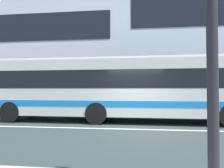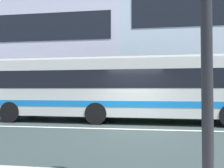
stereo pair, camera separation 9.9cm
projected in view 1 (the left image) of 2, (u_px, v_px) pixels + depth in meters
ground_plane at (135, 129)px, 8.31m from camera, size 160.00×160.00×0.00m
lane_centre_line at (135, 129)px, 8.31m from camera, size 60.00×0.16×0.01m
hedge_row_far at (165, 105)px, 13.56m from camera, size 12.79×1.10×1.11m
apartment_block_left at (32, 48)px, 22.46m from camera, size 19.63×8.06×12.20m
transit_bus at (116, 87)px, 10.58m from camera, size 12.06×2.79×3.12m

